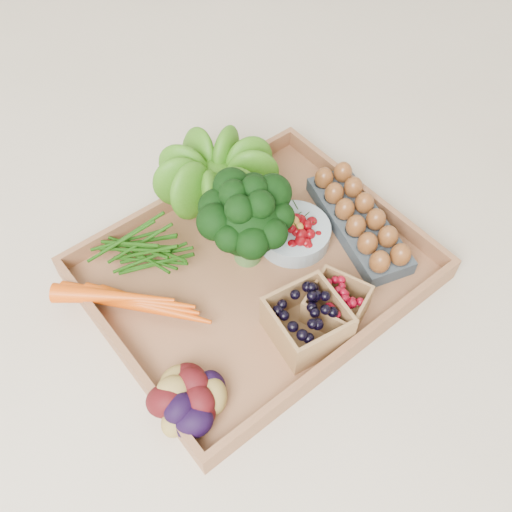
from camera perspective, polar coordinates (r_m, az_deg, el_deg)
ground at (r=1.02m, az=0.00°, el=-2.02°), size 4.00×4.00×0.00m
tray at (r=1.02m, az=0.00°, el=-1.78°), size 0.55×0.45×0.01m
carrots at (r=0.97m, az=-12.64°, el=-4.33°), size 0.22×0.16×0.05m
lettuce at (r=1.07m, az=-4.25°, el=8.37°), size 0.15×0.15×0.15m
broccoli at (r=0.98m, az=-0.87°, el=2.18°), size 0.16×0.16×0.13m
cherry_bowl at (r=1.04m, az=3.79°, el=2.26°), size 0.13×0.13×0.04m
egg_carton at (r=1.08m, az=10.17°, el=3.19°), size 0.16×0.27×0.03m
potatoes at (r=0.86m, az=-6.96°, el=-13.58°), size 0.14×0.14×0.08m
punnet_blackberry at (r=0.92m, az=5.12°, el=-6.53°), size 0.13×0.13×0.08m
punnet_raspberry at (r=0.95m, az=8.03°, el=-4.84°), size 0.12×0.12×0.06m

